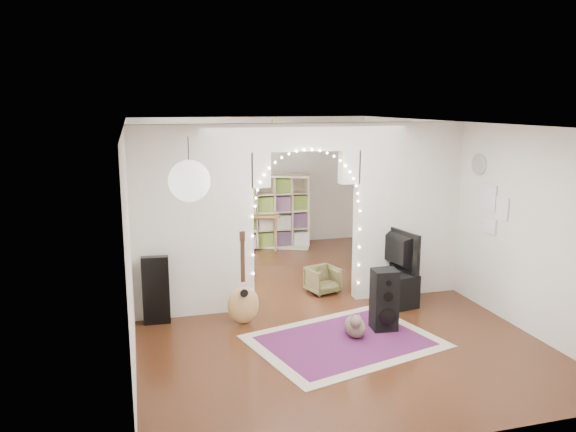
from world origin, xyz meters
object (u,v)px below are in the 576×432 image
object	(u,v)px
floor_speaker	(384,300)
dining_chair_right	(323,280)
media_console	(389,284)
dining_chair_left	(216,268)
bookcase	(273,211)
dining_table	(248,217)
acoustic_guitar	(243,290)

from	to	relation	value
floor_speaker	dining_chair_right	size ratio (longest dim) A/B	1.80
media_console	dining_chair_right	xyz separation A→B (m)	(-0.87, 0.60, -0.04)
floor_speaker	dining_chair_left	bearing A→B (deg)	128.47
floor_speaker	bookcase	bearing A→B (deg)	99.00
dining_table	dining_chair_left	bearing A→B (deg)	-115.61
media_console	dining_chair_left	world-z (taller)	media_console
media_console	dining_table	distance (m)	3.93
acoustic_guitar	bookcase	size ratio (longest dim) A/B	0.72
acoustic_guitar	floor_speaker	size ratio (longest dim) A/B	1.32
floor_speaker	dining_chair_right	xyz separation A→B (m)	(-0.30, 1.64, -0.20)
floor_speaker	media_console	distance (m)	1.20
acoustic_guitar	dining_chair_left	world-z (taller)	acoustic_guitar
dining_chair_left	bookcase	bearing A→B (deg)	30.65
floor_speaker	dining_table	bearing A→B (deg)	105.56
bookcase	dining_chair_left	distance (m)	2.48
acoustic_guitar	dining_chair_right	size ratio (longest dim) A/B	2.38
bookcase	dining_table	xyz separation A→B (m)	(-0.54, -0.00, -0.09)
media_console	acoustic_guitar	bearing A→B (deg)	178.54
dining_chair_right	bookcase	bearing A→B (deg)	75.26
acoustic_guitar	bookcase	distance (m)	4.21
dining_chair_left	dining_chair_right	distance (m)	1.91
bookcase	dining_chair_left	bearing A→B (deg)	-105.68
bookcase	dining_chair_right	world-z (taller)	bookcase
dining_chair_right	dining_table	bearing A→B (deg)	85.42
floor_speaker	bookcase	size ratio (longest dim) A/B	0.54
media_console	dining_chair_left	distance (m)	2.97
dining_chair_right	dining_chair_left	bearing A→B (deg)	128.32
acoustic_guitar	media_console	world-z (taller)	acoustic_guitar
floor_speaker	bookcase	xyz separation A→B (m)	(-0.36, 4.66, 0.35)
acoustic_guitar	media_console	xyz separation A→B (m)	(2.34, 0.33, -0.23)
acoustic_guitar	bookcase	world-z (taller)	bookcase
dining_chair_left	media_console	bearing A→B (deg)	-56.59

